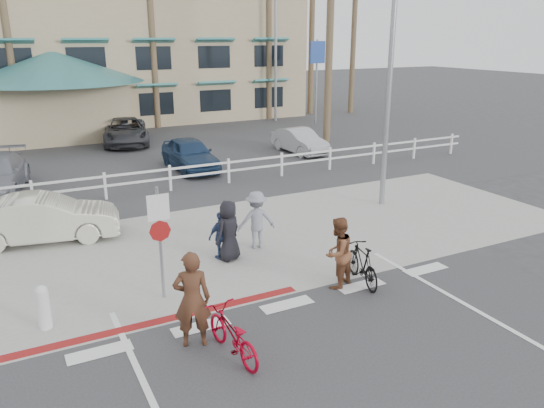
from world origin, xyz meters
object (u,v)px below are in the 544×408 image
sign_post (160,238)px  bike_black (362,264)px  car_white_sedan (44,219)px  bike_red (232,335)px

sign_post → bike_black: bearing=-18.2°
car_white_sedan → sign_post: bearing=-147.4°
sign_post → car_white_sedan: bearing=112.2°
sign_post → car_white_sedan: (-2.02, 4.94, -0.77)m
bike_red → car_white_sedan: (-2.48, 7.78, 0.22)m
car_white_sedan → bike_black: bearing=-124.5°
bike_red → bike_black: bike_black is taller
bike_black → car_white_sedan: 9.07m
sign_post → bike_red: sign_post is taller
bike_black → car_white_sedan: (-6.43, 6.39, 0.19)m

